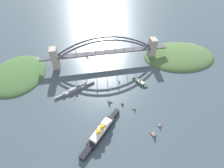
{
  "coord_description": "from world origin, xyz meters",
  "views": [
    {
      "loc": [
        39.49,
        296.52,
        226.93
      ],
      "look_at": [
        0.0,
        80.28,
        8.0
      ],
      "focal_mm": 26.45,
      "sensor_mm": 36.0,
      "label": 1
    }
  ],
  "objects_px": {
    "small_boat_5": "(160,125)",
    "small_boat_7": "(154,133)",
    "naval_cruiser": "(76,89)",
    "small_boat_4": "(109,100)",
    "small_boat_0": "(122,102)",
    "harbor_ferry_steamer": "(140,82)",
    "harbor_arch_bridge": "(105,52)",
    "small_boat_1": "(119,81)",
    "seaplane_taxiing_near_bridge": "(94,48)",
    "small_boat_2": "(111,88)",
    "small_boat_6": "(134,108)",
    "ocean_liner": "(101,131)",
    "small_boat_3": "(123,71)",
    "seaplane_second_in_formation": "(87,56)"
  },
  "relations": [
    {
      "from": "small_boat_0",
      "to": "small_boat_6",
      "type": "relative_size",
      "value": 1.2
    },
    {
      "from": "small_boat_0",
      "to": "small_boat_4",
      "type": "height_order",
      "value": "small_boat_4"
    },
    {
      "from": "small_boat_3",
      "to": "small_boat_5",
      "type": "height_order",
      "value": "small_boat_5"
    },
    {
      "from": "harbor_arch_bridge",
      "to": "naval_cruiser",
      "type": "xyz_separation_m",
      "value": [
        68.47,
        76.1,
        -22.68
      ]
    },
    {
      "from": "harbor_arch_bridge",
      "to": "ocean_liner",
      "type": "height_order",
      "value": "harbor_arch_bridge"
    },
    {
      "from": "seaplane_taxiing_near_bridge",
      "to": "seaplane_second_in_formation",
      "type": "bearing_deg",
      "value": 60.6
    },
    {
      "from": "small_boat_4",
      "to": "small_boat_6",
      "type": "height_order",
      "value": "small_boat_4"
    },
    {
      "from": "small_boat_1",
      "to": "small_boat_3",
      "type": "height_order",
      "value": "small_boat_1"
    },
    {
      "from": "seaplane_taxiing_near_bridge",
      "to": "small_boat_2",
      "type": "distance_m",
      "value": 145.79
    },
    {
      "from": "harbor_ferry_steamer",
      "to": "small_boat_6",
      "type": "relative_size",
      "value": 4.22
    },
    {
      "from": "small_boat_0",
      "to": "small_boat_1",
      "type": "bearing_deg",
      "value": -96.86
    },
    {
      "from": "small_boat_1",
      "to": "small_boat_7",
      "type": "height_order",
      "value": "small_boat_7"
    },
    {
      "from": "small_boat_2",
      "to": "small_boat_5",
      "type": "relative_size",
      "value": 1.16
    },
    {
      "from": "harbor_ferry_steamer",
      "to": "naval_cruiser",
      "type": "bearing_deg",
      "value": -1.5
    },
    {
      "from": "harbor_arch_bridge",
      "to": "small_boat_3",
      "type": "xyz_separation_m",
      "value": [
        -30.94,
        40.18,
        -24.78
      ]
    },
    {
      "from": "seaplane_taxiing_near_bridge",
      "to": "small_boat_0",
      "type": "bearing_deg",
      "value": 99.25
    },
    {
      "from": "small_boat_4",
      "to": "small_boat_7",
      "type": "bearing_deg",
      "value": 126.25
    },
    {
      "from": "small_boat_1",
      "to": "small_boat_5",
      "type": "bearing_deg",
      "value": 110.54
    },
    {
      "from": "harbor_arch_bridge",
      "to": "seaplane_taxiing_near_bridge",
      "type": "xyz_separation_m",
      "value": [
        19.44,
        -60.2,
        -23.74
      ]
    },
    {
      "from": "small_boat_3",
      "to": "small_boat_7",
      "type": "distance_m",
      "value": 149.49
    },
    {
      "from": "small_boat_5",
      "to": "small_boat_7",
      "type": "relative_size",
      "value": 0.72
    },
    {
      "from": "small_boat_2",
      "to": "small_boat_7",
      "type": "distance_m",
      "value": 114.02
    },
    {
      "from": "seaplane_taxiing_near_bridge",
      "to": "small_boat_3",
      "type": "distance_m",
      "value": 112.32
    },
    {
      "from": "small_boat_4",
      "to": "small_boat_7",
      "type": "distance_m",
      "value": 91.69
    },
    {
      "from": "harbor_ferry_steamer",
      "to": "seaplane_taxiing_near_bridge",
      "type": "xyz_separation_m",
      "value": [
        75.09,
        -139.54,
        -0.5
      ]
    },
    {
      "from": "harbor_arch_bridge",
      "to": "harbor_ferry_steamer",
      "type": "bearing_deg",
      "value": 125.04
    },
    {
      "from": "small_boat_7",
      "to": "harbor_ferry_steamer",
      "type": "bearing_deg",
      "value": -96.54
    },
    {
      "from": "seaplane_taxiing_near_bridge",
      "to": "harbor_arch_bridge",
      "type": "bearing_deg",
      "value": 107.9
    },
    {
      "from": "seaplane_taxiing_near_bridge",
      "to": "small_boat_6",
      "type": "distance_m",
      "value": 204.25
    },
    {
      "from": "naval_cruiser",
      "to": "small_boat_4",
      "type": "bearing_deg",
      "value": 145.71
    },
    {
      "from": "small_boat_2",
      "to": "small_boat_6",
      "type": "distance_m",
      "value": 61.77
    },
    {
      "from": "small_boat_7",
      "to": "naval_cruiser",
      "type": "bearing_deg",
      "value": -45.38
    },
    {
      "from": "harbor_arch_bridge",
      "to": "seaplane_second_in_formation",
      "type": "distance_m",
      "value": 52.21
    },
    {
      "from": "harbor_arch_bridge",
      "to": "small_boat_1",
      "type": "xyz_separation_m",
      "value": [
        -16.83,
        68.65,
        -22.67
      ]
    },
    {
      "from": "small_boat_2",
      "to": "small_boat_5",
      "type": "bearing_deg",
      "value": 122.9
    },
    {
      "from": "ocean_liner",
      "to": "harbor_ferry_steamer",
      "type": "xyz_separation_m",
      "value": [
        -88.74,
        -93.05,
        -3.18
      ]
    },
    {
      "from": "small_boat_7",
      "to": "small_boat_5",
      "type": "bearing_deg",
      "value": -138.26
    },
    {
      "from": "small_boat_1",
      "to": "small_boat_5",
      "type": "distance_m",
      "value": 115.15
    },
    {
      "from": "seaplane_taxiing_near_bridge",
      "to": "small_boat_1",
      "type": "xyz_separation_m",
      "value": [
        -36.28,
        128.86,
        1.07
      ]
    },
    {
      "from": "small_boat_0",
      "to": "small_boat_4",
      "type": "distance_m",
      "value": 22.78
    },
    {
      "from": "ocean_liner",
      "to": "small_boat_3",
      "type": "distance_m",
      "value": 146.98
    },
    {
      "from": "small_boat_3",
      "to": "small_boat_4",
      "type": "relative_size",
      "value": 0.68
    },
    {
      "from": "naval_cruiser",
      "to": "small_boat_4",
      "type": "relative_size",
      "value": 7.02
    },
    {
      "from": "small_boat_5",
      "to": "harbor_arch_bridge",
      "type": "bearing_deg",
      "value": -72.03
    },
    {
      "from": "small_boat_5",
      "to": "small_boat_7",
      "type": "distance_m",
      "value": 19.03
    },
    {
      "from": "small_boat_1",
      "to": "small_boat_3",
      "type": "relative_size",
      "value": 0.88
    },
    {
      "from": "ocean_liner",
      "to": "small_boat_4",
      "type": "distance_m",
      "value": 61.27
    },
    {
      "from": "harbor_arch_bridge",
      "to": "ocean_liner",
      "type": "relative_size",
      "value": 3.67
    },
    {
      "from": "harbor_ferry_steamer",
      "to": "small_boat_7",
      "type": "bearing_deg",
      "value": 83.46
    },
    {
      "from": "small_boat_3",
      "to": "small_boat_6",
      "type": "xyz_separation_m",
      "value": [
        3.23,
        98.34,
        2.7
      ]
    }
  ]
}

